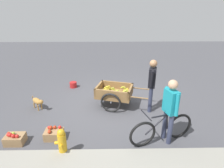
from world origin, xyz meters
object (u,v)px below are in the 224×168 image
dog (38,101)px  bicycle (162,129)px  apple_crate (15,139)px  fire_hydrant (62,143)px  vendor_person (152,81)px  plastic_bucket (73,85)px  cyclist_person (170,106)px  fruit_cart (114,93)px  mixed_fruit_crate (54,134)px

dog → bicycle: bearing=155.0°
apple_crate → fire_hydrant: bearing=161.7°
vendor_person → plastic_bucket: (2.71, -1.84, -0.86)m
plastic_bucket → apple_crate: 3.44m
cyclist_person → apple_crate: cyclist_person is taller
fruit_cart → dog: fruit_cart is taller
cyclist_person → dog: cyclist_person is taller
fruit_cart → apple_crate: fruit_cart is taller
vendor_person → apple_crate: size_ratio=3.69×
plastic_bucket → mixed_fruit_crate: (-0.07, 3.17, 0.01)m
plastic_bucket → apple_crate: (0.81, 3.34, 0.02)m
bicycle → fire_hydrant: (2.24, 0.41, -0.02)m
plastic_bucket → apple_crate: bearing=76.4°
fruit_cart → dog: size_ratio=3.47×
bicycle → dog: bearing=-25.0°
fire_hydrant → plastic_bucket: 3.78m
vendor_person → fruit_cart: bearing=-15.4°
vendor_person → apple_crate: (3.52, 1.50, -0.85)m
cyclist_person → dog: bearing=-23.5°
fruit_cart → bicycle: size_ratio=1.12×
cyclist_person → vendor_person: bearing=-86.0°
dog → vendor_person: bearing=178.0°
fruit_cart → bicycle: bearing=120.4°
apple_crate → cyclist_person: bearing=-179.3°
cyclist_person → fire_hydrant: 2.51m
plastic_bucket → vendor_person: bearing=145.8°
dog → plastic_bucket: (-0.81, -1.72, -0.16)m
dog → mixed_fruit_crate: 1.70m
cyclist_person → fire_hydrant: size_ratio=2.36×
dog → plastic_bucket: size_ratio=1.85×
bicycle → fire_hydrant: bearing=10.2°
bicycle → cyclist_person: cyclist_person is taller
fruit_cart → apple_crate: bearing=36.8°
mixed_fruit_crate → plastic_bucket: bearing=-88.7°
fruit_cart → apple_crate: size_ratio=4.08×
apple_crate → mixed_fruit_crate: bearing=-169.0°
fire_hydrant → mixed_fruit_crate: (0.35, -0.58, -0.21)m
vendor_person → bicycle: 1.63m
cyclist_person → mixed_fruit_crate: 2.86m
cyclist_person → fruit_cart: bearing=-55.6°
vendor_person → cyclist_person: (-0.10, 1.46, -0.03)m
fruit_cart → fire_hydrant: (1.18, 2.21, -0.11)m
fruit_cart → mixed_fruit_crate: fruit_cart is taller
bicycle → cyclist_person: bearing=-162.3°
vendor_person → bicycle: size_ratio=1.02×
cyclist_person → fire_hydrant: bearing=10.7°
vendor_person → dog: size_ratio=3.14×
fire_hydrant → mixed_fruit_crate: 0.71m
fire_hydrant → mixed_fruit_crate: fire_hydrant is taller
cyclist_person → plastic_bucket: 4.41m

